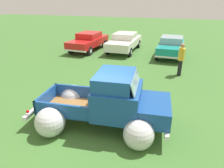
% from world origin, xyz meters
% --- Properties ---
extents(ground_plane, '(80.00, 80.00, 0.00)m').
position_xyz_m(ground_plane, '(0.00, 0.00, 0.00)').
color(ground_plane, '#3D6B2D').
extents(vintage_pickup_truck, '(4.75, 3.03, 1.96)m').
position_xyz_m(vintage_pickup_truck, '(0.39, 0.03, 0.76)').
color(vintage_pickup_truck, black).
rests_on(vintage_pickup_truck, ground).
extents(show_car_0, '(2.15, 4.57, 1.43)m').
position_xyz_m(show_car_0, '(-4.56, 9.86, 0.78)').
color(show_car_0, black).
rests_on(show_car_0, ground).
extents(show_car_1, '(2.07, 4.77, 1.43)m').
position_xyz_m(show_car_1, '(-1.67, 10.46, 0.79)').
color(show_car_1, black).
rests_on(show_car_1, ground).
extents(show_car_2, '(1.93, 4.20, 1.43)m').
position_xyz_m(show_car_2, '(2.00, 9.87, 0.78)').
color(show_car_2, black).
rests_on(show_car_2, ground).
extents(spectator_0, '(0.44, 0.53, 1.81)m').
position_xyz_m(spectator_0, '(2.65, 5.82, 1.04)').
color(spectator_0, black).
rests_on(spectator_0, ground).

